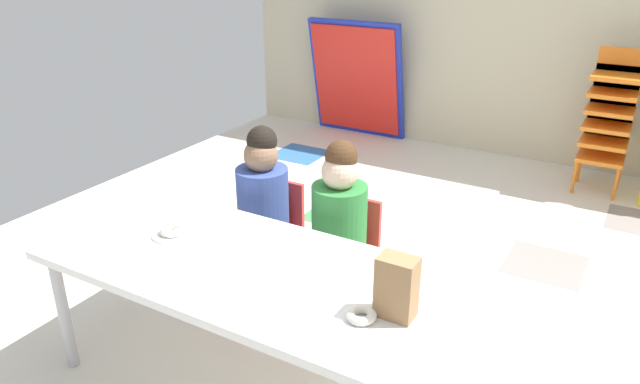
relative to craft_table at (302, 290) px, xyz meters
name	(u,v)px	position (x,y,z in m)	size (l,w,h in m)	color
ground_plane	(416,322)	(0.19, 0.76, -0.55)	(5.53, 5.46, 0.02)	silver
back_wall	(557,2)	(0.19, 3.48, 0.75)	(5.53, 0.10, 2.58)	beige
craft_table	(302,290)	(0.00, 0.00, 0.00)	(2.18, 0.75, 0.58)	white
seated_child_near_camera	(264,197)	(-0.60, 0.60, 0.02)	(0.32, 0.31, 0.92)	red
seated_child_middle_seat	(340,216)	(-0.16, 0.60, 0.02)	(0.34, 0.34, 0.92)	red
kid_chair_orange_stack	(609,115)	(0.74, 3.02, 0.04)	(0.32, 0.30, 1.04)	orange
folded_activity_table	(357,79)	(-1.44, 3.28, 0.00)	(0.90, 0.29, 1.09)	#1E33BF
paper_bag_brown	(397,287)	(0.39, -0.03, 0.15)	(0.13, 0.09, 0.22)	#9E754C
paper_plate_near_edge	(173,234)	(-0.67, 0.03, 0.05)	(0.18, 0.18, 0.01)	white
donut_powdered_on_plate	(173,230)	(-0.67, 0.03, 0.07)	(0.11, 0.11, 0.03)	white
donut_powdered_loose	(361,315)	(0.30, -0.11, 0.06)	(0.10, 0.10, 0.03)	white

